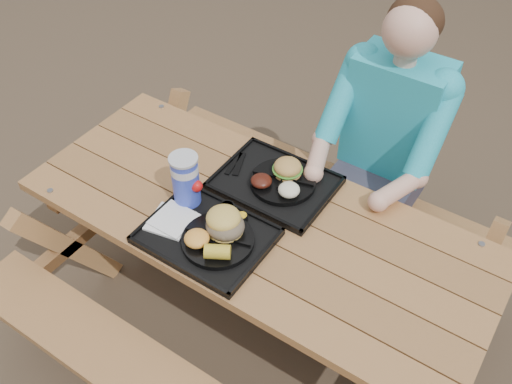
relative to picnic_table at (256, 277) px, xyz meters
The scene contains 18 objects.
ground 0.38m from the picnic_table, ahead, with size 60.00×60.00×0.00m, color #999999.
picnic_table is the anchor object (origin of this frame).
tray_near 0.44m from the picnic_table, 115.24° to the right, with size 0.45×0.35×0.02m, color black.
tray_far 0.43m from the picnic_table, 99.74° to the left, with size 0.45×0.35×0.02m, color black.
plate_near 0.45m from the picnic_table, 99.90° to the right, with size 0.26×0.26×0.02m, color black.
plate_far 0.45m from the picnic_table, 90.37° to the left, with size 0.26×0.26×0.02m, color black.
napkin_stack 0.51m from the picnic_table, 138.29° to the right, with size 0.15×0.15×0.02m, color white.
soda_cup 0.57m from the picnic_table, 160.74° to the right, with size 0.10×0.10×0.21m, color #1A31C8.
condiment_bbq 0.43m from the picnic_table, 151.20° to the right, with size 0.06×0.06×0.03m, color #320A05.
condiment_mustard 0.41m from the picnic_table, 111.99° to the right, with size 0.04×0.04×0.03m, color yellow.
sandwich 0.51m from the picnic_table, 101.98° to the right, with size 0.13×0.13×0.14m, color #E1B74F, non-canonical shape.
mac_cheese 0.51m from the picnic_table, 108.11° to the right, with size 0.09×0.09×0.04m, color #FFB243.
corn_cob 0.51m from the picnic_table, 86.53° to the right, with size 0.09×0.09×0.05m, color gold, non-canonical shape.
cutlery_far 0.49m from the picnic_table, 137.77° to the left, with size 0.02×0.14×0.01m, color black.
burger 0.52m from the picnic_table, 91.48° to the left, with size 0.11×0.11×0.10m, color #C38D45, non-canonical shape.
baked_beans 0.45m from the picnic_table, 114.95° to the left, with size 0.08×0.08×0.04m, color #45170D.
potato_salad 0.46m from the picnic_table, 66.39° to the left, with size 0.08×0.08×0.05m, color white.
diner 0.79m from the picnic_table, 72.49° to the left, with size 0.48×0.84×1.28m, color teal, non-canonical shape.
Camera 1 is at (0.81, -1.22, 2.32)m, focal length 40.00 mm.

